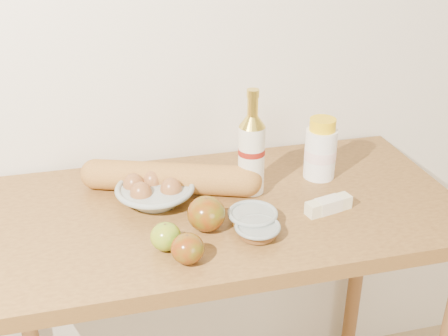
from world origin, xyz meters
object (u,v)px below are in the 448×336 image
at_px(table, 221,246).
at_px(baguette, 170,178).
at_px(bourbon_bottle, 252,152).
at_px(cream_bottle, 321,150).
at_px(egg_bowl, 155,191).

height_order(table, baguette, baguette).
height_order(bourbon_bottle, cream_bottle, bourbon_bottle).
bearing_deg(bourbon_bottle, egg_bowl, -163.43).
relative_size(bourbon_bottle, baguette, 0.59).
bearing_deg(bourbon_bottle, baguette, -174.99).
xyz_separation_m(cream_bottle, baguette, (-0.41, 0.02, -0.04)).
relative_size(bourbon_bottle, egg_bowl, 1.35).
bearing_deg(cream_bottle, table, -144.90).
relative_size(cream_bottle, egg_bowl, 0.82).
xyz_separation_m(bourbon_bottle, egg_bowl, (-0.25, 0.01, -0.08)).
relative_size(egg_bowl, baguette, 0.44).
distance_m(bourbon_bottle, cream_bottle, 0.21).
xyz_separation_m(table, egg_bowl, (-0.16, 0.06, 0.15)).
height_order(cream_bottle, egg_bowl, cream_bottle).
height_order(bourbon_bottle, egg_bowl, bourbon_bottle).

